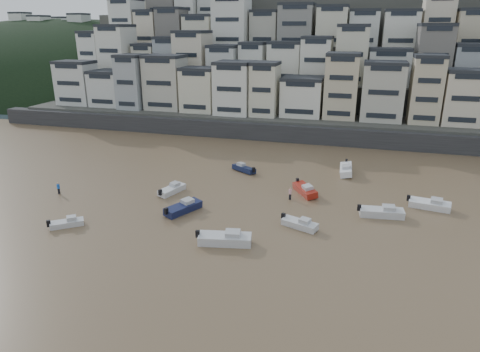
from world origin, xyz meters
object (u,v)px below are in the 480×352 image
(boat_i, at_px, (346,168))
(person_blue, at_px, (58,188))
(boat_a, at_px, (225,237))
(boat_d, at_px, (382,211))
(boat_f, at_px, (172,188))
(boat_b, at_px, (300,223))
(boat_c, at_px, (183,206))
(boat_h, at_px, (244,168))
(boat_j, at_px, (67,222))
(boat_g, at_px, (430,203))
(person_pink, at_px, (290,194))
(boat_e, at_px, (305,189))

(boat_i, distance_m, person_blue, 44.39)
(boat_a, bearing_deg, boat_d, 25.20)
(boat_f, bearing_deg, boat_d, -73.48)
(boat_b, distance_m, boat_i, 22.45)
(boat_c, height_order, boat_h, boat_c)
(boat_j, bearing_deg, boat_g, -14.93)
(person_pink, bearing_deg, boat_h, 133.37)
(boat_j, bearing_deg, boat_f, 23.31)
(boat_c, height_order, boat_e, boat_c)
(boat_g, xyz_separation_m, boat_j, (-42.76, -17.66, -0.19))
(boat_h, bearing_deg, person_pink, 164.63)
(boat_e, bearing_deg, boat_i, 121.50)
(boat_d, height_order, boat_h, boat_d)
(boat_c, height_order, boat_f, boat_c)
(boat_b, distance_m, boat_e, 11.21)
(person_blue, bearing_deg, boat_e, 15.87)
(boat_f, distance_m, boat_g, 35.39)
(boat_b, height_order, boat_j, boat_b)
(boat_f, bearing_deg, person_pink, -65.50)
(boat_f, xyz_separation_m, boat_h, (7.47, 12.17, -0.03))
(person_blue, bearing_deg, boat_a, -15.77)
(boat_j, relative_size, person_pink, 2.42)
(boat_c, xyz_separation_m, boat_g, (30.94, 9.87, -0.03))
(boat_c, relative_size, boat_g, 1.04)
(person_blue, bearing_deg, boat_h, 36.39)
(boat_g, distance_m, boat_i, 16.23)
(boat_j, xyz_separation_m, person_pink, (24.47, 15.78, 0.29))
(boat_g, bearing_deg, boat_i, 144.06)
(boat_g, distance_m, boat_j, 46.26)
(boat_c, distance_m, boat_g, 32.48)
(boat_f, distance_m, boat_i, 28.57)
(boat_b, distance_m, boat_c, 15.26)
(boat_b, height_order, boat_f, boat_f)
(boat_a, distance_m, boat_d, 20.93)
(boat_j, relative_size, person_blue, 2.42)
(person_blue, bearing_deg, boat_i, 27.54)
(boat_e, bearing_deg, boat_j, -87.32)
(boat_a, height_order, person_blue, boat_a)
(boat_b, xyz_separation_m, boat_j, (-27.07, -7.29, -0.09))
(boat_f, xyz_separation_m, boat_g, (35.15, 4.11, 0.08))
(boat_h, height_order, person_blue, person_blue)
(person_pink, bearing_deg, boat_a, -107.92)
(boat_i, bearing_deg, boat_d, 15.57)
(boat_e, relative_size, person_blue, 3.28)
(boat_i, bearing_deg, person_pink, -29.55)
(boat_j, bearing_deg, boat_i, 5.61)
(boat_j, bearing_deg, boat_e, -2.16)
(person_blue, distance_m, person_pink, 33.13)
(boat_a, height_order, boat_j, boat_a)
(person_pink, bearing_deg, boat_f, -172.46)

